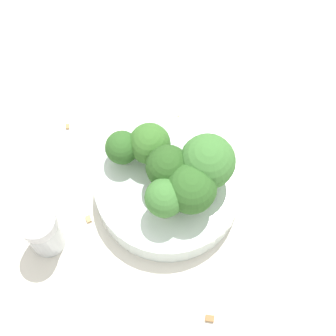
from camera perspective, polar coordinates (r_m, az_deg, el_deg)
name	(u,v)px	position (r m, az deg, el deg)	size (l,w,h in m)	color
ground_plane	(168,193)	(0.60, 0.00, -2.58)	(3.00, 3.00, 0.00)	silver
bowl	(168,188)	(0.59, 0.00, -1.99)	(0.15, 0.15, 0.03)	silver
broccoli_floret_0	(120,151)	(0.56, -4.91, 1.68)	(0.03, 0.03, 0.04)	#8EB770
broccoli_floret_1	(150,144)	(0.56, -1.88, 2.43)	(0.04, 0.04, 0.05)	#84AD66
broccoli_floret_2	(164,167)	(0.54, -0.37, 0.12)	(0.04, 0.04, 0.06)	#84AD66
broccoli_floret_3	(191,189)	(0.53, 2.34, -2.13)	(0.05, 0.05, 0.06)	#7A9E5B
broccoli_floret_4	(207,162)	(0.54, 4.03, 0.60)	(0.05, 0.05, 0.07)	#7A9E5B
broccoli_floret_5	(165,199)	(0.53, -0.35, -3.15)	(0.04, 0.04, 0.06)	#84AD66
pepper_shaker	(42,231)	(0.57, -12.66, -6.24)	(0.04, 0.04, 0.07)	#B2B7BC
almond_crumb_0	(67,126)	(0.64, -10.20, 4.22)	(0.01, 0.00, 0.01)	#AD7F4C
almond_crumb_1	(210,318)	(0.57, 4.27, -14.96)	(0.01, 0.01, 0.01)	olive
almond_crumb_2	(179,119)	(0.64, 1.11, 5.02)	(0.01, 0.01, 0.01)	tan
almond_crumb_3	(88,219)	(0.60, -8.10, -5.11)	(0.01, 0.00, 0.01)	tan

